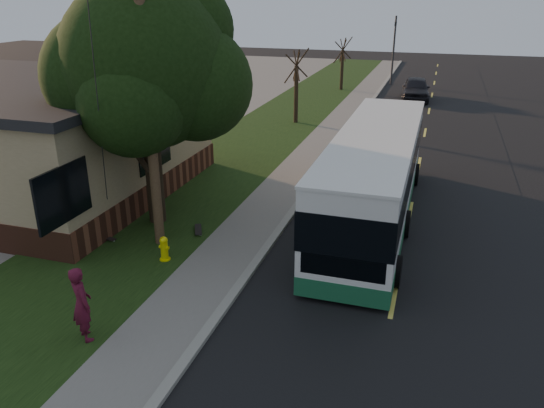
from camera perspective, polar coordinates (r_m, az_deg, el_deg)
The scene contains 18 objects.
ground at distance 14.96m, azimuth -2.53°, elevation -7.63°, with size 120.00×120.00×0.00m, color black.
road at distance 23.40m, azimuth 15.29°, elevation 2.80°, with size 8.00×80.00×0.01m, color black.
curb at distance 23.81m, azimuth 5.68°, elevation 3.95°, with size 0.25×80.00×0.12m, color gray.
sidewalk at distance 24.03m, azimuth 3.34°, elevation 4.14°, with size 2.00×80.00×0.08m, color slate.
grass_verge at distance 25.07m, azimuth -4.46°, elevation 4.86°, with size 5.00×80.00×0.07m, color black.
building_lot at distance 30.15m, azimuth -22.52°, elevation 6.16°, with size 15.00×80.00×0.04m, color slate.
fire_hydrant at distance 15.75m, azimuth -11.52°, elevation -4.71°, with size 0.32×0.32×0.74m.
utility_pole at distance 15.59m, azimuth -13.27°, elevation 11.23°, with size 2.86×3.21×9.07m.
leafy_tree at distance 17.35m, azimuth -13.18°, elevation 14.08°, with size 6.30×6.00×7.80m.
bare_tree_near at distance 31.68m, azimuth 2.62°, elevation 12.46°, with size 1.38×1.21×4.31m.
bare_tree_far at distance 43.20m, azimuth 7.56°, elevation 14.65°, with size 1.38×1.21×4.03m.
traffic_signal at distance 46.57m, azimuth 12.97°, elevation 16.26°, with size 0.18×0.22×5.50m.
transit_bus at distance 18.06m, azimuth 10.96°, elevation 3.10°, with size 2.66×11.54×3.12m.
skateboarder at distance 12.63m, azimuth -19.79°, elevation -10.05°, with size 0.65×0.43×1.79m, color #511024.
skateboard_main at distance 17.50m, azimuth -7.93°, elevation -2.75°, with size 0.57×0.87×0.08m.
skateboard_spare at distance 17.60m, azimuth -17.44°, elevation -3.48°, with size 0.79×0.36×0.07m.
dumpster at distance 23.41m, azimuth -19.75°, elevation 4.18°, with size 1.63×1.32×1.40m.
distant_car at distance 40.56m, azimuth 15.20°, elevation 11.89°, with size 1.88×4.67×1.59m, color black.
Camera 1 is at (4.53, -12.20, 7.39)m, focal length 35.00 mm.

